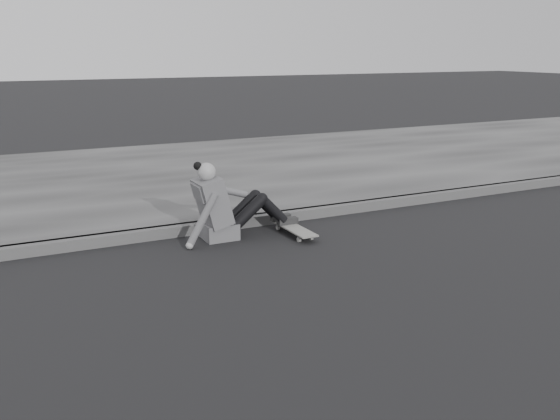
{
  "coord_description": "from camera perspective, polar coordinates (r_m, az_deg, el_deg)",
  "views": [
    {
      "loc": [
        -4.76,
        -3.94,
        2.04
      ],
      "look_at": [
        -2.12,
        1.36,
        0.5
      ],
      "focal_mm": 40.0,
      "sensor_mm": 36.0,
      "label": 1
    }
  ],
  "objects": [
    {
      "name": "ground",
      "position": [
        6.51,
        22.71,
        -4.88
      ],
      "size": [
        80.0,
        80.0,
        0.0
      ],
      "primitive_type": "plane",
      "color": "black",
      "rests_on": "ground"
    },
    {
      "name": "curb",
      "position": [
        8.31,
        9.36,
        0.6
      ],
      "size": [
        24.0,
        0.16,
        0.12
      ],
      "primitive_type": "cube",
      "color": "#464646",
      "rests_on": "ground"
    },
    {
      "name": "sidewalk",
      "position": [
        10.84,
        0.02,
        4.06
      ],
      "size": [
        24.0,
        6.0,
        0.12
      ],
      "primitive_type": "cube",
      "color": "#3C3C3C",
      "rests_on": "ground"
    },
    {
      "name": "skateboard",
      "position": [
        7.01,
        1.29,
        -1.73
      ],
      "size": [
        0.2,
        0.78,
        0.09
      ],
      "color": "gray",
      "rests_on": "ground"
    },
    {
      "name": "seated_woman",
      "position": [
        6.86,
        -5.1,
        0.34
      ],
      "size": [
        1.38,
        0.46,
        0.88
      ],
      "color": "#545456",
      "rests_on": "ground"
    }
  ]
}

